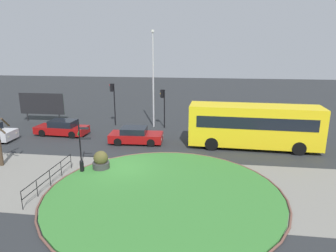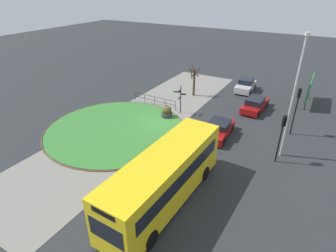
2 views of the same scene
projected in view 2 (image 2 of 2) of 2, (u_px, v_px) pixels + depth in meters
name	position (u px, v px, depth m)	size (l,w,h in m)	color
ground	(164.00, 123.00, 26.12)	(120.00, 120.00, 0.00)	#282B2D
sidewalk_paving	(145.00, 118.00, 27.08)	(32.00, 7.63, 0.02)	gray
grass_island	(116.00, 129.00, 24.96)	(12.47, 12.47, 0.10)	#387A33
grass_kerb_ring	(116.00, 129.00, 24.96)	(12.78, 12.78, 0.11)	brown
signpost_directional	(180.00, 97.00, 27.32)	(0.94, 1.18, 2.97)	black
bollard_foreground	(166.00, 109.00, 28.08)	(0.25, 0.25, 0.84)	black
railing_grass_edge	(155.00, 100.00, 29.64)	(0.08, 5.23, 0.97)	black
bus_yellow	(165.00, 177.00, 16.02)	(9.91, 2.87, 3.34)	yellow
car_near_lane	(255.00, 104.00, 28.53)	(4.68, 2.01, 1.36)	maroon
car_far_lane	(246.00, 86.00, 33.59)	(4.08, 1.96, 1.48)	#B7B7BC
car_trailing	(218.00, 129.00, 23.74)	(4.36, 2.09, 1.31)	maroon
traffic_light_near	(283.00, 129.00, 19.36)	(0.49, 0.29, 3.72)	black
traffic_light_far	(298.00, 101.00, 22.95)	(0.49, 0.28, 4.17)	black
lamppost_tall	(293.00, 96.00, 19.03)	(0.32, 0.32, 9.15)	#B7B7BC
billboard_left	(310.00, 88.00, 29.34)	(4.89, 0.15, 3.01)	black
planter_near_signpost	(167.00, 112.00, 26.96)	(1.08, 1.08, 1.24)	#383838
street_tree_bare	(194.00, 80.00, 31.61)	(1.47, 1.41, 3.67)	#423323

